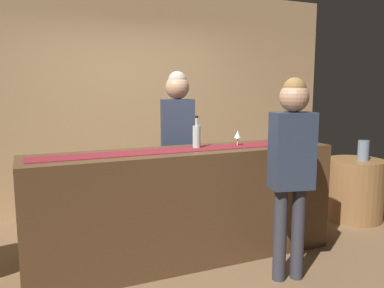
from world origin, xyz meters
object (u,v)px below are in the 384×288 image
object	(u,v)px
bartender	(178,135)
round_side_table	(354,189)
wine_glass_near_customer	(306,133)
customer_sipping	(292,158)
wine_bottle_amber	(272,132)
wine_bottle_clear	(197,136)
wine_glass_mid_counter	(238,135)
wine_bottle_green	(283,132)
vase_on_side_table	(363,150)

from	to	relation	value
bartender	round_side_table	xyz separation A→B (m)	(2.18, -0.34, -0.74)
wine_glass_near_customer	customer_sipping	world-z (taller)	customer_sipping
wine_glass_near_customer	bartender	world-z (taller)	bartender
wine_bottle_amber	bartender	distance (m)	0.98
wine_glass_near_customer	customer_sipping	distance (m)	0.88
wine_bottle_clear	customer_sipping	world-z (taller)	customer_sipping
wine_glass_mid_counter	round_side_table	distance (m)	1.95
wine_bottle_green	wine_glass_mid_counter	distance (m)	0.54
wine_glass_near_customer	customer_sipping	bearing A→B (deg)	-136.73
wine_glass_mid_counter	customer_sipping	distance (m)	0.74
wine_bottle_green	vase_on_side_table	world-z (taller)	wine_bottle_green
wine_bottle_amber	wine_glass_mid_counter	xyz separation A→B (m)	(-0.39, 0.01, -0.01)
wine_bottle_amber	wine_glass_mid_counter	bearing A→B (deg)	178.85
bartender	customer_sipping	distance (m)	1.37
wine_bottle_clear	wine_glass_mid_counter	distance (m)	0.42
wine_bottle_green	bartender	xyz separation A→B (m)	(-0.95, 0.54, -0.05)
wine_bottle_green	customer_sipping	size ratio (longest dim) A/B	0.18
vase_on_side_table	bartender	bearing A→B (deg)	169.40
wine_bottle_clear	bartender	distance (m)	0.54
wine_glass_mid_counter	bartender	world-z (taller)	bartender
wine_glass_near_customer	vase_on_side_table	bearing A→B (deg)	13.74
round_side_table	vase_on_side_table	size ratio (longest dim) A/B	3.08
wine_bottle_green	round_side_table	size ratio (longest dim) A/B	0.41
wine_bottle_clear	customer_sipping	distance (m)	0.91
wine_bottle_green	wine_glass_near_customer	bearing A→B (deg)	-35.69
wine_bottle_amber	wine_glass_mid_counter	world-z (taller)	wine_bottle_amber
wine_glass_near_customer	customer_sipping	size ratio (longest dim) A/B	0.09
round_side_table	wine_bottle_clear	bearing A→B (deg)	-175.09
wine_bottle_green	wine_glass_near_customer	xyz separation A→B (m)	(0.19, -0.13, -0.01)
round_side_table	customer_sipping	bearing A→B (deg)	-150.98
vase_on_side_table	wine_glass_mid_counter	bearing A→B (deg)	-175.51
wine_bottle_green	round_side_table	bearing A→B (deg)	9.27
wine_glass_near_customer	wine_bottle_green	bearing A→B (deg)	144.31
wine_bottle_amber	round_side_table	bearing A→B (deg)	9.05
wine_bottle_green	wine_glass_near_customer	distance (m)	0.23
bartender	vase_on_side_table	size ratio (longest dim) A/B	7.39
wine_bottle_clear	bartender	world-z (taller)	bartender
bartender	customer_sipping	size ratio (longest dim) A/B	1.05
wine_glass_mid_counter	customer_sipping	size ratio (longest dim) A/B	0.09
customer_sipping	vase_on_side_table	world-z (taller)	customer_sipping
wine_bottle_green	round_side_table	xyz separation A→B (m)	(1.23, 0.20, -0.79)
wine_bottle_amber	wine_glass_mid_counter	size ratio (longest dim) A/B	2.10
wine_bottle_amber	wine_glass_near_customer	size ratio (longest dim) A/B	2.10
wine_bottle_clear	wine_glass_mid_counter	size ratio (longest dim) A/B	2.10
wine_bottle_amber	customer_sipping	bearing A→B (deg)	-112.96
wine_glass_near_customer	wine_glass_mid_counter	size ratio (longest dim) A/B	1.00
wine_bottle_clear	bartender	xyz separation A→B (m)	(0.02, 0.53, -0.05)
wine_bottle_green	wine_glass_near_customer	size ratio (longest dim) A/B	2.10
wine_glass_near_customer	customer_sipping	xyz separation A→B (m)	(-0.64, -0.60, -0.11)
wine_bottle_amber	wine_glass_near_customer	xyz separation A→B (m)	(0.34, -0.11, -0.01)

